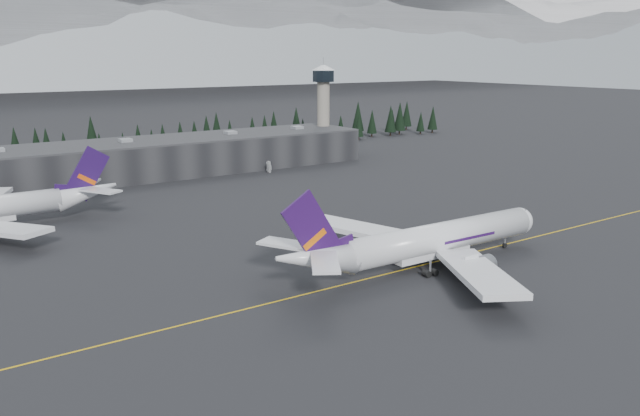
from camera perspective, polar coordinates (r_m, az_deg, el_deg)
ground at (r=124.51m, az=5.20°, el=-5.85°), size 1400.00×1400.00×0.00m
taxiline at (r=123.06m, az=5.79°, el=-6.10°), size 400.00×0.40×0.02m
terminal at (r=230.69m, az=-14.86°, el=4.50°), size 160.00×30.00×12.60m
control_tower at (r=265.43m, az=0.31°, el=9.84°), size 10.00×10.00×37.70m
treeline at (r=265.40m, az=-17.58°, el=5.75°), size 360.00×20.00×15.00m
jet_main at (r=126.08m, az=9.16°, el=-3.12°), size 65.61×60.55×19.29m
gse_vehicle_b at (r=228.80m, az=-4.65°, el=3.43°), size 4.64×2.66×1.49m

